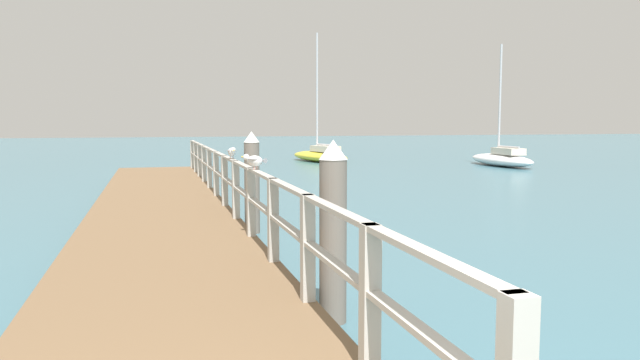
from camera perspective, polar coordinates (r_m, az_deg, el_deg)
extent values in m
cube|color=brown|center=(12.11, -14.87, -3.48)|extent=(2.64, 21.54, 0.39)
cube|color=#B2ADA3|center=(4.08, 4.78, -11.19)|extent=(0.12, 0.12, 1.01)
cube|color=#B2ADA3|center=(5.62, -1.18, -6.50)|extent=(0.12, 0.12, 1.01)
cube|color=#B2ADA3|center=(7.21, -4.49, -3.81)|extent=(0.12, 0.12, 1.01)
cube|color=#B2ADA3|center=(8.83, -6.58, -2.10)|extent=(0.12, 0.12, 1.01)
cube|color=#B2ADA3|center=(10.46, -8.02, -0.91)|extent=(0.12, 0.12, 1.01)
cube|color=#B2ADA3|center=(12.10, -9.07, -0.05)|extent=(0.12, 0.12, 1.01)
cube|color=#B2ADA3|center=(13.75, -9.87, 0.61)|extent=(0.12, 0.12, 1.01)
cube|color=#B2ADA3|center=(15.40, -10.50, 1.13)|extent=(0.12, 0.12, 1.01)
cube|color=#B2ADA3|center=(17.05, -11.01, 1.55)|extent=(0.12, 0.12, 1.01)
cube|color=#B2ADA3|center=(18.70, -11.42, 1.89)|extent=(0.12, 0.12, 1.01)
cube|color=#B2ADA3|center=(20.35, -11.77, 2.18)|extent=(0.12, 0.12, 1.01)
cube|color=#B2ADA3|center=(22.01, -12.07, 2.42)|extent=(0.12, 0.12, 1.01)
cube|color=#B2ADA3|center=(12.07, -9.11, 2.24)|extent=(0.10, 19.94, 0.04)
cube|color=#B2ADA3|center=(12.10, -9.08, 0.19)|extent=(0.10, 19.94, 0.04)
cylinder|color=#6B6056|center=(6.15, 1.24, -5.90)|extent=(0.28, 0.28, 1.68)
cone|color=white|center=(6.03, 1.26, 2.91)|extent=(0.29, 0.29, 0.20)
cylinder|color=#6B6056|center=(11.12, -6.49, -0.76)|extent=(0.28, 0.28, 1.68)
cone|color=white|center=(11.05, -6.55, 4.10)|extent=(0.29, 0.29, 0.20)
ellipsoid|color=white|center=(8.40, -6.22, 1.83)|extent=(0.26, 0.30, 0.15)
sphere|color=white|center=(8.52, -7.03, 2.18)|extent=(0.09, 0.09, 0.09)
cone|color=gold|center=(8.57, -7.33, 2.19)|extent=(0.05, 0.05, 0.02)
cone|color=#939399|center=(8.28, -5.41, 1.85)|extent=(0.10, 0.11, 0.07)
ellipsoid|color=#939399|center=(8.40, -6.22, 2.01)|extent=(0.27, 0.28, 0.04)
cylinder|color=tan|center=(8.38, -6.29, 1.13)|extent=(0.01, 0.01, 0.05)
cylinder|color=tan|center=(8.42, -6.04, 1.16)|extent=(0.01, 0.01, 0.05)
ellipsoid|color=white|center=(10.90, -8.41, 2.66)|extent=(0.14, 0.28, 0.15)
sphere|color=white|center=(10.72, -8.27, 2.86)|extent=(0.09, 0.09, 0.09)
cone|color=gold|center=(10.66, -8.22, 2.84)|extent=(0.03, 0.05, 0.02)
cone|color=#939399|center=(11.06, -8.54, 2.76)|extent=(0.07, 0.08, 0.07)
ellipsoid|color=#939399|center=(10.90, -8.41, 2.80)|extent=(0.18, 0.23, 0.04)
cylinder|color=tan|center=(10.92, -8.28, 2.14)|extent=(0.01, 0.01, 0.05)
cylinder|color=tan|center=(10.91, -8.54, 2.14)|extent=(0.01, 0.01, 0.05)
ellipsoid|color=white|center=(28.94, 16.86, 1.84)|extent=(1.41, 4.69, 0.57)
cylinder|color=#B2B2B7|center=(29.10, 16.77, 7.37)|extent=(0.10, 0.10, 5.03)
cylinder|color=#B2B2B7|center=(28.41, 17.52, 3.03)|extent=(0.09, 1.64, 0.08)
cube|color=beige|center=(28.44, 17.48, 2.63)|extent=(0.78, 1.69, 0.30)
ellipsoid|color=gold|center=(30.74, -0.05, 2.26)|extent=(2.64, 5.02, 0.54)
cylinder|color=#B2B2B7|center=(30.93, -0.28, 8.34)|extent=(0.10, 0.10, 5.99)
cylinder|color=#B2B2B7|center=(30.19, 0.52, 3.38)|extent=(0.50, 1.65, 0.08)
cube|color=beige|center=(30.22, 0.50, 3.00)|extent=(1.23, 1.88, 0.30)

